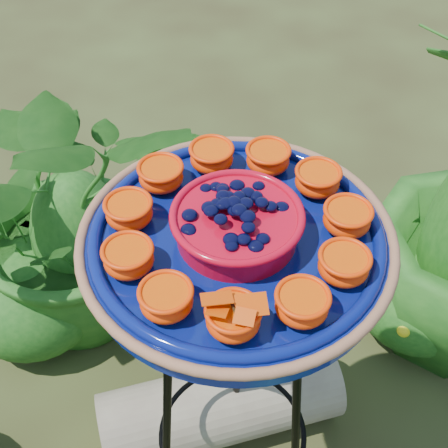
% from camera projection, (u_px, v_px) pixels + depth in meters
% --- Properties ---
extents(tripod_stand, '(0.38, 0.38, 0.91)m').
position_uv_depth(tripod_stand, '(234.00, 377.00, 1.22)').
color(tripod_stand, black).
rests_on(tripod_stand, ground).
extents(feeder_dish, '(0.53, 0.53, 0.11)m').
position_uv_depth(feeder_dish, '(237.00, 237.00, 0.93)').
color(feeder_dish, navy).
rests_on(feeder_dish, tripod_stand).
extents(driftwood_log, '(0.65, 0.49, 0.21)m').
position_uv_depth(driftwood_log, '(221.00, 405.00, 1.66)').
color(driftwood_log, gray).
rests_on(driftwood_log, ground).
extents(shrub_back_left, '(0.97, 0.92, 0.84)m').
position_uv_depth(shrub_back_left, '(74.00, 208.00, 1.74)').
color(shrub_back_left, '#195115').
rests_on(shrub_back_left, ground).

